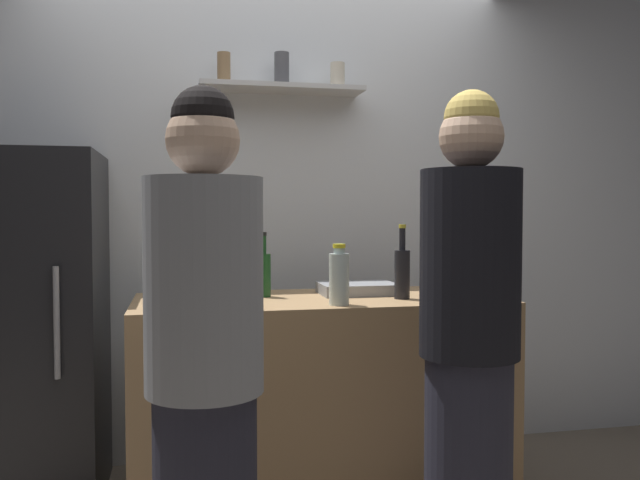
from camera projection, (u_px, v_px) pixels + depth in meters
The scene contains 11 objects.
back_wall_assembly at pixel (270, 211), 3.51m from camera, with size 4.80×0.32×2.60m.
refrigerator at pixel (32, 329), 2.91m from camera, with size 0.60×0.68×1.56m.
counter at pixel (320, 403), 2.85m from camera, with size 1.58×0.66×0.93m, color #9E7A51.
baking_pan at pixel (358, 289), 2.95m from camera, with size 0.34×0.24×0.05m, color gray.
utensil_holder at pixel (240, 292), 2.54m from camera, with size 0.10×0.10×0.22m.
wine_bottle_pale_glass at pixel (157, 276), 2.75m from camera, with size 0.07×0.07×0.27m.
wine_bottle_green_glass at pixel (263, 273), 2.86m from camera, with size 0.06×0.06×0.28m.
wine_bottle_dark_glass at pixel (402, 271), 2.79m from camera, with size 0.07×0.07×0.32m.
water_bottle_plastic at pixel (339, 277), 2.60m from camera, with size 0.08×0.08×0.24m.
person_grey_hoodie at pixel (205, 378), 1.88m from camera, with size 0.34×0.34×1.65m.
person_blonde at pixel (469, 343), 2.24m from camera, with size 0.34×0.34×1.71m.
Camera 1 is at (-0.47, -2.24, 1.30)m, focal length 36.77 mm.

